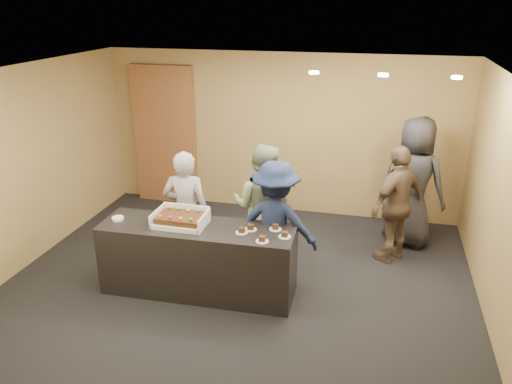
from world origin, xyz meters
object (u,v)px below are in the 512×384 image
cake_box (181,221)px  plate_stack (118,218)px  person_sage_man (262,206)px  storage_cabinet (165,135)px  sheet_cake (180,218)px  person_navy_man (275,224)px  person_server_grey (186,212)px  serving_counter (198,259)px  person_dark_suit (413,182)px  person_brown_extra (397,204)px

cake_box → plate_stack: (-0.82, -0.07, -0.03)m
plate_stack → person_sage_man: (1.65, 0.92, -0.05)m
storage_cabinet → sheet_cake: storage_cabinet is taller
cake_box → person_navy_man: (1.09, 0.43, -0.11)m
plate_stack → person_server_grey: size_ratio=0.09×
person_server_grey → person_navy_man: size_ratio=1.01×
serving_counter → cake_box: (-0.21, 0.02, 0.49)m
sheet_cake → plate_stack: size_ratio=3.72×
sheet_cake → person_dark_suit: 3.48m
sheet_cake → person_navy_man: size_ratio=0.32×
plate_stack → person_dark_suit: bearing=30.0°
storage_cabinet → person_server_grey: size_ratio=1.46×
storage_cabinet → person_sage_man: (2.23, -1.90, -0.35)m
person_server_grey → person_brown_extra: bearing=-168.7°
person_sage_man → person_navy_man: size_ratio=1.05×
sheet_cake → person_sage_man: person_sage_man is taller
cake_box → plate_stack: bearing=-175.0°
plate_stack → person_dark_suit: 4.20m
serving_counter → person_server_grey: (-0.35, 0.53, 0.39)m
person_navy_man → person_brown_extra: (1.49, 1.02, 0.01)m
cake_box → person_brown_extra: size_ratio=0.38×
person_navy_man → person_brown_extra: size_ratio=0.99×
storage_cabinet → person_navy_man: size_ratio=1.47×
person_brown_extra → person_dark_suit: bearing=-162.7°
plate_stack → person_dark_suit: person_dark_suit is taller
storage_cabinet → person_sage_man: size_ratio=1.40×
storage_cabinet → person_dark_suit: size_ratio=1.25×
storage_cabinet → person_server_grey: (1.27, -2.24, -0.38)m
person_sage_man → person_brown_extra: (1.77, 0.60, -0.03)m
storage_cabinet → cake_box: size_ratio=3.86×
person_brown_extra → storage_cabinet: bearing=-69.5°
person_server_grey → person_navy_man: (1.23, -0.08, -0.01)m
serving_counter → storage_cabinet: size_ratio=0.98×
plate_stack → person_dark_suit: (3.64, 2.10, 0.06)m
storage_cabinet → person_navy_man: storage_cabinet is taller
person_navy_man → person_dark_suit: person_dark_suit is taller
person_dark_suit → cake_box: bearing=61.9°
storage_cabinet → plate_stack: size_ratio=16.89×
serving_counter → person_server_grey: 0.74m
sheet_cake → person_dark_suit: bearing=36.1°
cake_box → plate_stack: 0.83m
person_dark_suit → serving_counter: bearing=64.4°
serving_counter → person_navy_man: (0.88, 0.45, 0.38)m
person_brown_extra → person_dark_suit: (0.22, 0.58, 0.14)m
cake_box → person_dark_suit: size_ratio=0.32×
sheet_cake → person_brown_extra: size_ratio=0.32×
cake_box → person_sage_man: bearing=45.9°
person_sage_man → plate_stack: bearing=33.5°
plate_stack → person_brown_extra: (3.41, 1.52, -0.08)m
plate_stack → person_brown_extra: 3.74m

